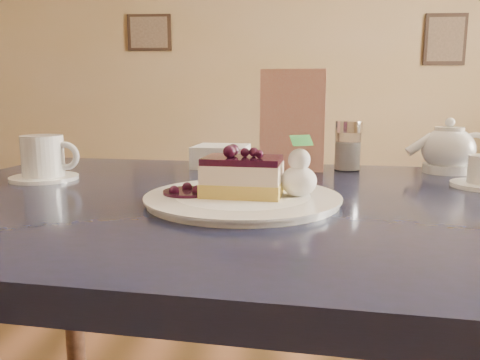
# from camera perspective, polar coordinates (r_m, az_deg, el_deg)

# --- Properties ---
(main_table) EXTENTS (1.37, 1.01, 0.80)m
(main_table) POSITION_cam_1_polar(r_m,az_deg,el_deg) (0.84, 0.98, -7.52)
(main_table) COLOR #161835
(main_table) RESTS_ON ground
(dessert_plate) EXTENTS (0.31, 0.31, 0.01)m
(dessert_plate) POSITION_cam_1_polar(r_m,az_deg,el_deg) (0.77, 0.32, -2.32)
(dessert_plate) COLOR white
(dessert_plate) RESTS_ON main_table
(cheesecake_slice) EXTENTS (0.14, 0.11, 0.06)m
(cheesecake_slice) POSITION_cam_1_polar(r_m,az_deg,el_deg) (0.76, 0.33, 0.43)
(cheesecake_slice) COLOR #EDC755
(cheesecake_slice) RESTS_ON dessert_plate
(whipped_cream) EXTENTS (0.06, 0.06, 0.05)m
(whipped_cream) POSITION_cam_1_polar(r_m,az_deg,el_deg) (0.76, 7.18, -0.11)
(whipped_cream) COLOR white
(whipped_cream) RESTS_ON dessert_plate
(berry_sauce) EXTENTS (0.09, 0.09, 0.01)m
(berry_sauce) POSITION_cam_1_polar(r_m,az_deg,el_deg) (0.78, -6.27, -1.48)
(berry_sauce) COLOR black
(berry_sauce) RESTS_ON dessert_plate
(coffee_set) EXTENTS (0.15, 0.14, 0.09)m
(coffee_set) POSITION_cam_1_polar(r_m,az_deg,el_deg) (1.06, -22.75, 2.27)
(coffee_set) COLOR white
(coffee_set) RESTS_ON main_table
(tea_set) EXTENTS (0.18, 0.30, 0.11)m
(tea_set) POSITION_cam_1_polar(r_m,az_deg,el_deg) (1.14, 24.66, 2.82)
(tea_set) COLOR white
(tea_set) RESTS_ON main_table
(menu_card) EXTENTS (0.15, 0.05, 0.23)m
(menu_card) POSITION_cam_1_polar(r_m,az_deg,el_deg) (1.10, 6.42, 7.19)
(menu_card) COLOR beige
(menu_card) RESTS_ON main_table
(sugar_shaker) EXTENTS (0.06, 0.06, 0.12)m
(sugar_shaker) POSITION_cam_1_polar(r_m,az_deg,el_deg) (1.13, 13.01, 4.15)
(sugar_shaker) COLOR white
(sugar_shaker) RESTS_ON main_table
(napkin_stack) EXTENTS (0.14, 0.14, 0.05)m
(napkin_stack) POSITION_cam_1_polar(r_m,az_deg,el_deg) (1.17, -2.30, 2.93)
(napkin_stack) COLOR white
(napkin_stack) RESTS_ON main_table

